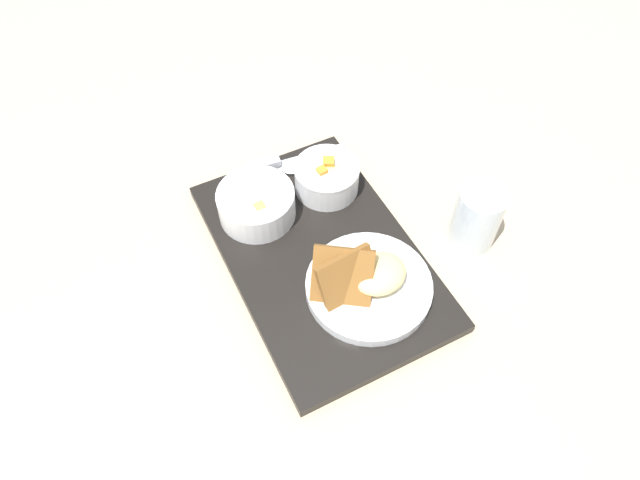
{
  "coord_description": "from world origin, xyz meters",
  "views": [
    {
      "loc": [
        0.49,
        -0.2,
        0.77
      ],
      "look_at": [
        0.0,
        0.0,
        0.05
      ],
      "focal_mm": 32.0,
      "sensor_mm": 36.0,
      "label": 1
    }
  ],
  "objects": [
    {
      "name": "bowl_salad",
      "position": [
        -0.12,
        0.06,
        0.05
      ],
      "size": [
        0.11,
        0.11,
        0.06
      ],
      "color": "white",
      "rests_on": "serving_tray"
    },
    {
      "name": "ground_plane",
      "position": [
        0.0,
        0.0,
        0.0
      ],
      "size": [
        4.0,
        4.0,
        0.0
      ],
      "primitive_type": "plane",
      "color": "tan"
    },
    {
      "name": "glass_water",
      "position": [
        0.06,
        0.25,
        0.05
      ],
      "size": [
        0.08,
        0.08,
        0.11
      ],
      "color": "silver",
      "rests_on": "ground_plane"
    },
    {
      "name": "spoon",
      "position": [
        -0.19,
        0.01,
        0.02
      ],
      "size": [
        0.05,
        0.15,
        0.01
      ],
      "rotation": [
        0.0,
        0.0,
        1.71
      ],
      "color": "silver",
      "rests_on": "serving_tray"
    },
    {
      "name": "plate_main",
      "position": [
        0.09,
        0.04,
        0.04
      ],
      "size": [
        0.19,
        0.2,
        0.09
      ],
      "color": "white",
      "rests_on": "serving_tray"
    },
    {
      "name": "knife",
      "position": [
        -0.21,
        -0.01,
        0.03
      ],
      "size": [
        0.02,
        0.19,
        0.02
      ],
      "rotation": [
        0.0,
        0.0,
        1.56
      ],
      "color": "silver",
      "rests_on": "serving_tray"
    },
    {
      "name": "serving_tray",
      "position": [
        0.0,
        0.0,
        0.01
      ],
      "size": [
        0.47,
        0.32,
        0.02
      ],
      "color": "black",
      "rests_on": "ground_plane"
    },
    {
      "name": "bowl_soup",
      "position": [
        -0.11,
        -0.07,
        0.05
      ],
      "size": [
        0.13,
        0.13,
        0.05
      ],
      "color": "white",
      "rests_on": "serving_tray"
    }
  ]
}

